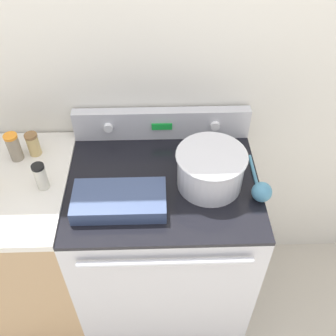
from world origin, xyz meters
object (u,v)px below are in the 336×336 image
object	(u,v)px
ladle	(261,190)
spice_jar_orange_cap	(14,147)
mixing_bowl	(211,168)
spice_jar_black_cap	(41,176)
spice_jar_brown_cap	(33,144)
casserole_dish	(119,200)

from	to	relation	value
ladle	spice_jar_orange_cap	bearing A→B (deg)	166.52
mixing_bowl	spice_jar_black_cap	size ratio (longest dim) A/B	2.36
spice_jar_brown_cap	casserole_dish	bearing A→B (deg)	-37.97
mixing_bowl	spice_jar_orange_cap	distance (m)	0.82
ladle	spice_jar_black_cap	bearing A→B (deg)	175.46
casserole_dish	ladle	bearing A→B (deg)	3.10
ladle	spice_jar_black_cap	world-z (taller)	spice_jar_black_cap
spice_jar_brown_cap	mixing_bowl	bearing A→B (deg)	-14.41
spice_jar_brown_cap	spice_jar_orange_cap	xyz separation A→B (m)	(-0.07, -0.03, 0.01)
spice_jar_brown_cap	spice_jar_black_cap	bearing A→B (deg)	-69.96
casserole_dish	ladle	size ratio (longest dim) A/B	1.27
mixing_bowl	ladle	xyz separation A→B (m)	(0.19, -0.08, -0.05)
mixing_bowl	spice_jar_orange_cap	xyz separation A→B (m)	(-0.80, 0.16, -0.01)
mixing_bowl	spice_jar_brown_cap	size ratio (longest dim) A/B	2.62
spice_jar_black_cap	spice_jar_brown_cap	size ratio (longest dim) A/B	1.11
spice_jar_black_cap	ladle	bearing A→B (deg)	-4.54
spice_jar_black_cap	spice_jar_orange_cap	bearing A→B (deg)	130.07
casserole_dish	spice_jar_brown_cap	size ratio (longest dim) A/B	3.35
spice_jar_brown_cap	ladle	bearing A→B (deg)	-16.08
spice_jar_orange_cap	spice_jar_brown_cap	bearing A→B (deg)	21.22
casserole_dish	spice_jar_brown_cap	xyz separation A→B (m)	(-0.38, 0.30, 0.03)
mixing_bowl	spice_jar_brown_cap	distance (m)	0.76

